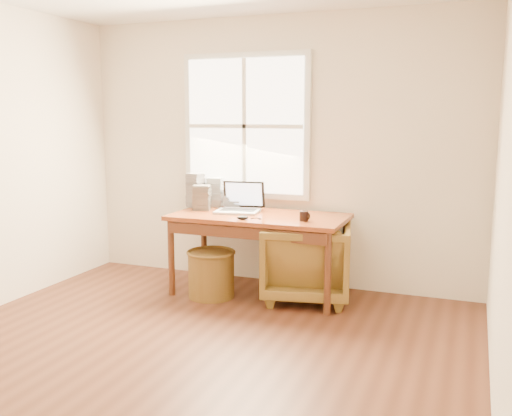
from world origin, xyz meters
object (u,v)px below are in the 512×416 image
Objects in this scene: wicker_stool at (211,275)px; laptop at (237,196)px; coffee_mug at (304,216)px; cd_stack_a at (215,192)px; armchair at (307,261)px; desk at (259,217)px.

wicker_stool is 0.97× the size of laptop.
coffee_mug is 1.16m from cd_stack_a.
armchair is 1.80× the size of laptop.
desk is 5.53× the size of cd_stack_a.
desk is 18.52× the size of coffee_mug.
coffee_mug is (0.47, -0.15, 0.06)m from desk.
desk is 0.50m from coffee_mug.
armchair is 0.89m from wicker_stool.
laptop is at bearing 170.95° from coffee_mug.
desk is 0.69m from wicker_stool.
armchair is 2.70× the size of cd_stack_a.
wicker_stool is at bearing 5.26° from armchair.
coffee_mug is at bearing 7.43° from wicker_stool.
laptop is 1.50× the size of cd_stack_a.
wicker_stool is 4.86× the size of coffee_mug.
wicker_stool is at bearing -68.74° from cd_stack_a.
laptop is 5.02× the size of coffee_mug.
laptop is (-0.23, 0.03, 0.17)m from desk.
desk is 0.68m from cd_stack_a.
armchair is 1.86× the size of wicker_stool.
laptop reaches higher than armchair.
armchair is at bearing -11.26° from laptop.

